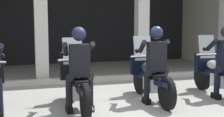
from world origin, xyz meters
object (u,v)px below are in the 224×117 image
at_px(police_officer_center_left, 79,62).
at_px(motorcycle_far_right, 217,73).
at_px(police_officer_center_right, 156,58).
at_px(motorcycle_center_left, 77,82).
at_px(motorcycle_center_right, 150,77).

height_order(police_officer_center_left, motorcycle_far_right, police_officer_center_left).
bearing_deg(motorcycle_far_right, police_officer_center_left, -179.02).
relative_size(police_officer_center_right, motorcycle_far_right, 0.78).
height_order(motorcycle_center_left, motorcycle_center_right, same).
relative_size(motorcycle_center_left, motorcycle_center_right, 1.00).
relative_size(motorcycle_center_left, police_officer_center_left, 1.29).
bearing_deg(motorcycle_center_right, police_officer_center_right, -102.06).
distance_m(police_officer_center_right, motorcycle_far_right, 1.69).
height_order(police_officer_center_right, motorcycle_far_right, police_officer_center_right).
bearing_deg(police_officer_center_right, motorcycle_far_right, -3.83).
relative_size(police_officer_center_left, motorcycle_far_right, 0.78).
bearing_deg(motorcycle_center_right, motorcycle_far_right, -13.85).
xyz_separation_m(police_officer_center_left, motorcycle_center_right, (1.61, 0.44, -0.44)).
bearing_deg(police_officer_center_left, motorcycle_far_right, -1.93).
distance_m(motorcycle_center_right, police_officer_center_right, 0.52).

